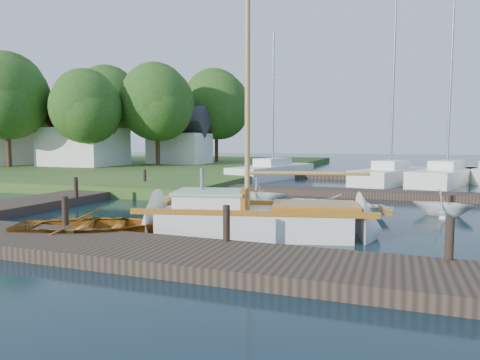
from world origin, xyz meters
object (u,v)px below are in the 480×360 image
(tender_b, at_px, (259,191))
(tree_2, at_px, (86,107))
(tender_d, at_px, (443,201))
(house_c, at_px, (180,141))
(sailboat, at_px, (261,222))
(tender_c, at_px, (336,203))
(mooring_post_4, at_px, (76,187))
(tree_3, at_px, (157,103))
(mooring_post_2, at_px, (226,223))
(mooring_post_5, at_px, (145,177))
(marina_boat_0, at_px, (273,171))
(tree_1, at_px, (7,96))
(dinghy, at_px, (93,222))
(tree_5, at_px, (30,113))
(house_a, at_px, (84,137))
(tender_a, at_px, (191,200))
(tree_7, at_px, (217,105))
(marina_boat_2, at_px, (391,174))
(mooring_post_3, at_px, (449,239))
(marina_boat_3, at_px, (447,174))
(mooring_post_1, at_px, (65,212))
(tree_4, at_px, (108,103))

(tender_b, bearing_deg, tree_2, 54.13)
(tender_d, distance_m, house_c, 28.61)
(sailboat, height_order, tender_c, sailboat)
(mooring_post_4, relative_size, tree_3, 0.09)
(mooring_post_2, bearing_deg, mooring_post_5, 130.36)
(marina_boat_0, xyz_separation_m, tree_1, (-21.14, -2.32, 5.53))
(mooring_post_2, height_order, tree_2, tree_2)
(tender_b, distance_m, house_c, 24.56)
(dinghy, distance_m, tree_5, 37.42)
(tree_1, bearing_deg, tree_2, 18.43)
(mooring_post_4, xyz_separation_m, house_a, (-13.00, 16.00, 2.26))
(mooring_post_2, bearing_deg, marina_boat_0, 102.67)
(tender_a, height_order, tender_b, tender_b)
(tree_3, bearing_deg, house_a, -161.15)
(tender_a, relative_size, tender_b, 1.48)
(tender_a, distance_m, tender_d, 8.86)
(mooring_post_2, xyz_separation_m, tender_b, (-1.44, 6.96, -0.09))
(marina_boat_0, distance_m, tree_1, 21.98)
(house_c, bearing_deg, tree_2, -116.70)
(tender_b, bearing_deg, tree_7, 24.52)
(tender_b, relative_size, marina_boat_2, 0.19)
(mooring_post_3, xyz_separation_m, tender_b, (-5.94, 6.96, -0.09))
(tender_d, relative_size, marina_boat_3, 0.16)
(tender_d, distance_m, marina_boat_2, 11.36)
(tender_c, bearing_deg, mooring_post_4, 108.70)
(mooring_post_3, xyz_separation_m, tree_3, (-20.00, 23.05, 5.11))
(mooring_post_4, height_order, house_c, house_c)
(dinghy, bearing_deg, tender_d, -76.89)
(mooring_post_4, height_order, marina_boat_3, marina_boat_3)
(dinghy, bearing_deg, mooring_post_4, 19.87)
(marina_boat_2, distance_m, marina_boat_3, 3.31)
(mooring_post_3, height_order, marina_boat_0, marina_boat_0)
(tree_3, bearing_deg, house_c, 90.03)
(tender_a, xyz_separation_m, tender_b, (2.18, 1.45, 0.26))
(tree_1, distance_m, tree_2, 6.38)
(mooring_post_4, relative_size, house_c, 0.15)
(mooring_post_1, relative_size, mooring_post_3, 1.00)
(sailboat, xyz_separation_m, tender_b, (-1.57, 4.81, 0.27))
(tree_3, distance_m, tree_4, 8.96)
(marina_boat_2, height_order, house_c, marina_boat_2)
(mooring_post_1, distance_m, tender_d, 11.99)
(mooring_post_5, relative_size, tender_c, 0.22)
(tree_1, bearing_deg, marina_boat_2, 2.77)
(marina_boat_0, bearing_deg, tree_4, 83.16)
(house_c, bearing_deg, marina_boat_0, -34.41)
(tender_d, bearing_deg, tender_b, 105.28)
(marina_boat_3, height_order, house_c, marina_boat_3)
(tender_a, bearing_deg, mooring_post_3, -116.11)
(mooring_post_5, bearing_deg, mooring_post_4, -90.00)
(mooring_post_3, height_order, tree_2, tree_2)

